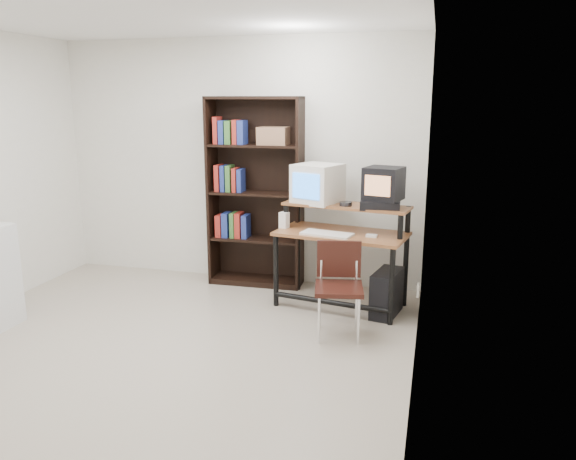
% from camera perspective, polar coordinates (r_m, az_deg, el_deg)
% --- Properties ---
extents(floor, '(4.00, 4.00, 0.01)m').
position_cam_1_polar(floor, '(4.71, -13.19, -11.90)').
color(floor, '#B4A795').
rests_on(floor, ground).
extents(ceiling, '(4.00, 4.00, 0.01)m').
position_cam_1_polar(ceiling, '(4.33, -15.11, 21.18)').
color(ceiling, white).
rests_on(ceiling, back_wall).
extents(back_wall, '(4.00, 0.01, 2.60)m').
position_cam_1_polar(back_wall, '(6.15, -5.10, 6.91)').
color(back_wall, silver).
rests_on(back_wall, floor).
extents(right_wall, '(0.01, 4.00, 2.60)m').
position_cam_1_polar(right_wall, '(3.81, 13.40, 2.75)').
color(right_wall, silver).
rests_on(right_wall, floor).
extents(computer_desk, '(1.30, 0.81, 0.98)m').
position_cam_1_polar(computer_desk, '(5.36, 5.52, -0.65)').
color(computer_desk, brown).
rests_on(computer_desk, floor).
extents(crt_monitor, '(0.52, 0.52, 0.38)m').
position_cam_1_polar(crt_monitor, '(5.49, 3.03, 4.72)').
color(crt_monitor, white).
rests_on(crt_monitor, computer_desk).
extents(vcr, '(0.37, 0.28, 0.08)m').
position_cam_1_polar(vcr, '(5.27, 9.36, 2.55)').
color(vcr, black).
rests_on(vcr, computer_desk).
extents(crt_tv, '(0.39, 0.39, 0.30)m').
position_cam_1_polar(crt_tv, '(5.28, 9.68, 4.67)').
color(crt_tv, black).
rests_on(crt_tv, vcr).
extents(cd_spindle, '(0.15, 0.15, 0.05)m').
position_cam_1_polar(cd_spindle, '(5.32, 5.88, 2.59)').
color(cd_spindle, '#26262B').
rests_on(cd_spindle, computer_desk).
extents(keyboard, '(0.50, 0.31, 0.03)m').
position_cam_1_polar(keyboard, '(5.21, 3.98, -0.48)').
color(keyboard, white).
rests_on(keyboard, computer_desk).
extents(mousepad, '(0.27, 0.26, 0.01)m').
position_cam_1_polar(mousepad, '(5.17, 8.34, -0.86)').
color(mousepad, black).
rests_on(mousepad, computer_desk).
extents(mouse, '(0.11, 0.07, 0.03)m').
position_cam_1_polar(mouse, '(5.18, 8.48, -0.63)').
color(mouse, white).
rests_on(mouse, mousepad).
extents(desk_speaker, '(0.10, 0.10, 0.17)m').
position_cam_1_polar(desk_speaker, '(5.48, -0.39, 0.94)').
color(desk_speaker, white).
rests_on(desk_speaker, computer_desk).
extents(pc_tower, '(0.29, 0.48, 0.42)m').
position_cam_1_polar(pc_tower, '(5.31, 9.99, -6.33)').
color(pc_tower, black).
rests_on(pc_tower, floor).
extents(school_chair, '(0.46, 0.46, 0.79)m').
position_cam_1_polar(school_chair, '(4.76, 5.19, -5.00)').
color(school_chair, black).
rests_on(school_chair, floor).
extents(bookshelf, '(1.00, 0.36, 1.99)m').
position_cam_1_polar(bookshelf, '(5.97, -3.30, 3.99)').
color(bookshelf, black).
rests_on(bookshelf, floor).
extents(wall_outlet, '(0.02, 0.08, 0.12)m').
position_cam_1_polar(wall_outlet, '(5.17, 13.07, -5.96)').
color(wall_outlet, beige).
rests_on(wall_outlet, right_wall).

